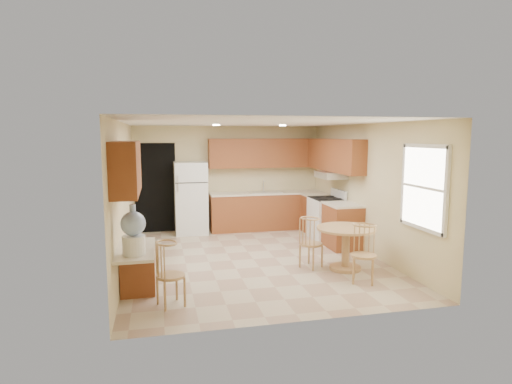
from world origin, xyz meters
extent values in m
plane|color=tan|center=(0.00, 0.00, 0.00)|extent=(5.50, 5.50, 0.00)
cube|color=white|center=(0.00, 0.00, 2.50)|extent=(4.50, 5.50, 0.02)
cube|color=beige|center=(0.00, 2.75, 1.25)|extent=(4.50, 0.02, 2.50)
cube|color=beige|center=(0.00, -2.75, 1.25)|extent=(4.50, 0.02, 2.50)
cube|color=beige|center=(-2.25, 0.00, 1.25)|extent=(0.02, 5.50, 2.50)
cube|color=beige|center=(2.25, 0.00, 1.25)|extent=(0.02, 5.50, 2.50)
cube|color=black|center=(-1.75, 2.73, 1.05)|extent=(0.90, 0.02, 2.10)
cube|color=brown|center=(0.88, 2.45, 0.43)|extent=(2.75, 0.60, 0.87)
cube|color=beige|center=(0.88, 2.45, 0.89)|extent=(2.75, 0.63, 0.04)
cube|color=brown|center=(1.95, 1.85, 0.43)|extent=(0.60, 0.59, 0.87)
cube|color=beige|center=(1.95, 1.85, 0.89)|extent=(0.63, 0.59, 0.04)
cube|color=brown|center=(1.95, 0.40, 0.43)|extent=(0.60, 0.80, 0.87)
cube|color=beige|center=(1.95, 0.40, 0.89)|extent=(0.63, 0.80, 0.04)
cube|color=brown|center=(0.88, 2.58, 1.85)|extent=(2.75, 0.33, 0.70)
cube|color=brown|center=(2.08, 1.21, 1.85)|extent=(0.33, 2.42, 0.70)
cube|color=brown|center=(-2.08, -1.60, 1.85)|extent=(0.33, 1.40, 0.70)
cube|color=silver|center=(0.85, 2.45, 0.91)|extent=(0.78, 0.44, 0.01)
cube|color=silver|center=(2.00, 1.18, 1.42)|extent=(0.50, 0.76, 0.14)
cube|color=brown|center=(-2.00, -1.32, 0.36)|extent=(0.48, 0.42, 0.72)
cube|color=beige|center=(-2.00, -1.70, 0.75)|extent=(0.50, 1.20, 0.04)
cube|color=white|center=(2.23, -1.85, 1.50)|extent=(0.05, 1.00, 1.20)
cube|color=white|center=(2.22, -1.85, 2.12)|extent=(0.05, 1.10, 0.06)
cube|color=white|center=(2.22, -1.85, 0.88)|extent=(0.05, 1.10, 0.06)
cube|color=white|center=(2.22, -2.38, 1.50)|extent=(0.05, 0.06, 1.28)
cube|color=white|center=(2.22, -1.32, 1.50)|extent=(0.05, 0.06, 1.28)
cylinder|color=white|center=(-0.50, 1.20, 2.48)|extent=(0.14, 0.14, 0.02)
cylinder|color=white|center=(0.90, 1.20, 2.48)|extent=(0.14, 0.14, 0.02)
cube|color=white|center=(-0.95, 2.40, 0.83)|extent=(0.74, 0.69, 1.67)
cube|color=black|center=(-0.95, 2.05, 1.23)|extent=(0.72, 0.01, 0.02)
cube|color=silver|center=(-1.26, 2.04, 1.13)|extent=(0.03, 0.03, 0.18)
cube|color=silver|center=(-1.26, 2.04, 1.32)|extent=(0.03, 0.03, 0.14)
cube|color=white|center=(1.92, 1.18, 0.45)|extent=(0.65, 0.76, 0.90)
cube|color=black|center=(1.92, 1.18, 0.91)|extent=(0.64, 0.75, 0.02)
cube|color=white|center=(2.20, 1.18, 1.00)|extent=(0.06, 0.76, 0.18)
cylinder|color=tan|center=(1.40, -0.95, 0.03)|extent=(0.53, 0.53, 0.06)
cylinder|color=tan|center=(1.40, -0.95, 0.36)|extent=(0.13, 0.13, 0.66)
cylinder|color=tan|center=(1.40, -0.95, 0.71)|extent=(0.99, 0.99, 0.04)
cylinder|color=tan|center=(0.87, -0.70, 0.41)|extent=(0.39, 0.39, 0.04)
cylinder|color=tan|center=(0.73, -0.57, 0.21)|extent=(0.03, 0.03, 0.41)
cylinder|color=tan|center=(1.01, -0.57, 0.21)|extent=(0.03, 0.03, 0.41)
cylinder|color=tan|center=(0.73, -0.84, 0.21)|extent=(0.03, 0.03, 0.41)
cylinder|color=tan|center=(1.01, -0.84, 0.21)|extent=(0.03, 0.03, 0.41)
cylinder|color=tan|center=(1.40, -1.60, 0.43)|extent=(0.40, 0.40, 0.04)
cylinder|color=tan|center=(1.26, -1.46, 0.21)|extent=(0.03, 0.03, 0.43)
cylinder|color=tan|center=(1.54, -1.46, 0.21)|extent=(0.03, 0.03, 0.43)
cylinder|color=tan|center=(1.26, -1.75, 0.21)|extent=(0.03, 0.03, 0.43)
cylinder|color=tan|center=(1.54, -1.75, 0.21)|extent=(0.03, 0.03, 0.43)
cylinder|color=tan|center=(-1.55, -1.88, 0.41)|extent=(0.39, 0.39, 0.04)
cylinder|color=tan|center=(-1.69, -1.74, 0.21)|extent=(0.03, 0.03, 0.41)
cylinder|color=tan|center=(-1.41, -1.74, 0.21)|extent=(0.03, 0.03, 0.41)
cylinder|color=tan|center=(-1.69, -2.02, 0.21)|extent=(0.03, 0.03, 0.41)
cylinder|color=tan|center=(-1.41, -2.02, 0.21)|extent=(0.03, 0.03, 0.41)
cylinder|color=white|center=(-2.00, -2.00, 0.89)|extent=(0.29, 0.29, 0.25)
sphere|color=#91AEE0|center=(-2.00, -2.00, 1.17)|extent=(0.31, 0.31, 0.31)
cylinder|color=#91AEE0|center=(-2.00, -2.00, 1.37)|extent=(0.08, 0.08, 0.09)
camera|label=1|loc=(-1.67, -7.51, 2.28)|focal=30.00mm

